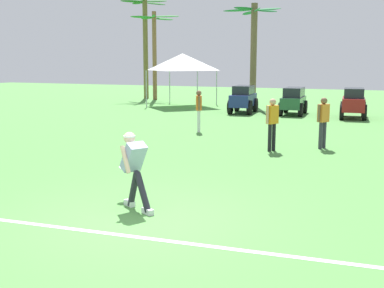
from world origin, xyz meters
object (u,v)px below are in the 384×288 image
object	(u,v)px
frisbee_in_flight	(125,168)
parked_car_slot_c	(353,102)
teammate_midfield	(323,118)
teammate_deep	(272,120)
event_tent	(182,62)
frisbee_thrower	(134,166)
palm_tree_left_of_centre	(155,47)
teammate_near_sideline	(199,107)
palm_tree_right_of_centre	(253,47)
parked_car_slot_a	(243,99)
palm_tree_far_left	(145,41)
parked_car_slot_b	(294,100)

from	to	relation	value
frisbee_in_flight	parked_car_slot_c	world-z (taller)	parked_car_slot_c
teammate_midfield	teammate_deep	bearing A→B (deg)	-142.91
frisbee_in_flight	event_tent	xyz separation A→B (m)	(-6.72, 18.15, 1.98)
frisbee_in_flight	parked_car_slot_c	xyz separation A→B (m)	(3.06, 15.68, 0.14)
frisbee_thrower	palm_tree_left_of_centre	world-z (taller)	palm_tree_left_of_centre
teammate_near_sideline	palm_tree_left_of_centre	bearing A→B (deg)	122.87
teammate_deep	parked_car_slot_c	bearing A→B (deg)	80.67
teammate_midfield	palm_tree_right_of_centre	xyz separation A→B (m)	(-5.75, 12.85, 2.52)
frisbee_in_flight	parked_car_slot_a	size ratio (longest dim) A/B	0.11
frisbee_in_flight	palm_tree_left_of_centre	xyz separation A→B (m)	(-10.38, 21.84, 2.99)
parked_car_slot_a	teammate_deep	bearing A→B (deg)	-68.93
palm_tree_far_left	event_tent	bearing A→B (deg)	-43.04
teammate_midfield	palm_tree_left_of_centre	bearing A→B (deg)	131.67
palm_tree_left_of_centre	teammate_deep	bearing A→B (deg)	-53.15
palm_tree_far_left	palm_tree_left_of_centre	size ratio (longest dim) A/B	1.19
teammate_midfield	frisbee_in_flight	bearing A→B (deg)	-111.76
parked_car_slot_a	parked_car_slot_c	xyz separation A→B (m)	(5.39, -0.23, 0.00)
parked_car_slot_a	parked_car_slot_b	distance (m)	2.53
teammate_midfield	palm_tree_far_left	size ratio (longest dim) A/B	0.22
parked_car_slot_a	palm_tree_right_of_centre	world-z (taller)	palm_tree_right_of_centre
frisbee_thrower	palm_tree_right_of_centre	world-z (taller)	palm_tree_right_of_centre
frisbee_in_flight	teammate_deep	xyz separation A→B (m)	(1.47, 6.02, 0.34)
frisbee_in_flight	palm_tree_right_of_centre	distance (m)	20.30
palm_tree_left_of_centre	teammate_near_sideline	bearing A→B (deg)	-57.13
frisbee_thrower	parked_car_slot_c	distance (m)	16.38
frisbee_thrower	parked_car_slot_b	world-z (taller)	frisbee_thrower
frisbee_thrower	teammate_near_sideline	bearing A→B (deg)	104.80
parked_car_slot_b	event_tent	world-z (taller)	event_tent
palm_tree_right_of_centre	event_tent	distance (m)	4.24
teammate_near_sideline	palm_tree_far_left	bearing A→B (deg)	124.61
frisbee_in_flight	parked_car_slot_b	bearing A→B (deg)	89.35
teammate_near_sideline	parked_car_slot_b	bearing A→B (deg)	73.59
frisbee_thrower	palm_tree_right_of_centre	xyz separation A→B (m)	(-3.44, 20.38, 2.68)
palm_tree_far_left	frisbee_in_flight	bearing A→B (deg)	-63.06
teammate_near_sideline	palm_tree_right_of_centre	size ratio (longest dim) A/B	0.26
palm_tree_right_of_centre	event_tent	xyz separation A→B (m)	(-3.77, -1.72, -0.88)
parked_car_slot_b	parked_car_slot_a	bearing A→B (deg)	-173.77
parked_car_slot_b	frisbee_in_flight	bearing A→B (deg)	-90.65
teammate_deep	palm_tree_far_left	distance (m)	21.28
parked_car_slot_a	palm_tree_right_of_centre	size ratio (longest dim) A/B	0.41
frisbee_thrower	palm_tree_far_left	bearing A→B (deg)	117.39
teammate_deep	palm_tree_left_of_centre	xyz separation A→B (m)	(-11.86, 15.82, 2.65)
teammate_deep	palm_tree_far_left	world-z (taller)	palm_tree_far_left
teammate_midfield	teammate_near_sideline	bearing A→B (deg)	159.30
frisbee_thrower	palm_tree_left_of_centre	xyz separation A→B (m)	(-10.87, 22.34, 2.80)
frisbee_thrower	palm_tree_left_of_centre	distance (m)	25.01
parked_car_slot_a	palm_tree_far_left	xyz separation A→B (m)	(-9.15, 6.70, 3.30)
frisbee_in_flight	teammate_midfield	xyz separation A→B (m)	(2.80, 7.02, 0.34)
palm_tree_left_of_centre	frisbee_thrower	bearing A→B (deg)	-64.05
palm_tree_far_left	teammate_deep	bearing A→B (deg)	-52.00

